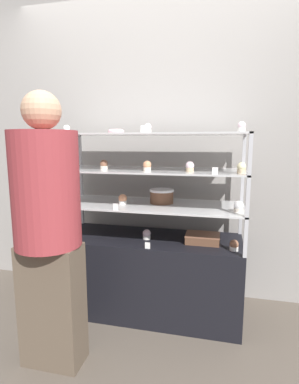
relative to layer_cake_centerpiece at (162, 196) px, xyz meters
The scene contains 28 objects.
ground_plane 0.92m from the layer_cake_centerpiece, 146.31° to the right, with size 20.00×20.00×0.00m, color brown.
back_wall 0.53m from the layer_cake_centerpiece, 102.98° to the left, with size 8.00×0.05×2.60m.
display_base 0.62m from the layer_cake_centerpiece, 146.31° to the right, with size 1.38×0.53×0.60m.
display_riser_lower 0.12m from the layer_cake_centerpiece, 146.31° to the right, with size 1.38×0.53×0.26m.
display_riser_middle 0.22m from the layer_cake_centerpiece, 146.31° to the right, with size 1.38×0.53×0.26m.
display_riser_upper 0.46m from the layer_cake_centerpiece, 146.31° to the right, with size 1.38×0.53×0.26m.
layer_cake_centerpiece is the anchor object (origin of this frame).
sheet_cake_frosted 0.43m from the layer_cake_centerpiece, 14.79° to the right, with size 0.24×0.17×0.06m.
cupcake_0 0.77m from the layer_cake_centerpiece, behind, with size 0.06×0.06×0.07m.
cupcake_1 0.31m from the layer_cake_centerpiece, 133.34° to the right, with size 0.06×0.06×0.07m.
cupcake_2 0.63m from the layer_cake_centerpiece, 20.36° to the right, with size 0.06×0.06×0.07m.
price_tag_0 0.42m from the layer_cake_centerpiece, 97.13° to the right, with size 0.04×0.00×0.04m.
cupcake_3 0.71m from the layer_cake_centerpiece, behind, with size 0.06×0.06×0.07m.
cupcake_4 0.30m from the layer_cake_centerpiece, 160.16° to the right, with size 0.06×0.06×0.07m.
cupcake_5 0.58m from the layer_cake_centerpiece, 16.99° to the right, with size 0.06×0.06×0.07m.
price_tag_1 0.40m from the layer_cake_centerpiece, 131.17° to the right, with size 0.04×0.00×0.04m.
cupcake_6 0.78m from the layer_cake_centerpiece, 166.38° to the right, with size 0.06×0.06×0.07m.
cupcake_7 0.49m from the layer_cake_centerpiece, 162.09° to the right, with size 0.06×0.06×0.07m.
cupcake_8 0.30m from the layer_cake_centerpiece, 111.84° to the right, with size 0.06×0.06×0.07m.
cupcake_9 0.36m from the layer_cake_centerpiece, 35.30° to the right, with size 0.06×0.06×0.07m.
cupcake_10 0.63m from the layer_cake_centerpiece, 17.93° to the right, with size 0.06×0.06×0.07m.
price_tag_2 0.54m from the layer_cake_centerpiece, 37.32° to the right, with size 0.04×0.00×0.04m.
cupcake_11 0.88m from the layer_cake_centerpiece, behind, with size 0.05×0.05×0.07m.
cupcake_12 0.53m from the layer_cake_centerpiece, 114.63° to the right, with size 0.05×0.05×0.07m.
cupcake_13 0.76m from the layer_cake_centerpiece, 19.94° to the right, with size 0.05×0.05×0.07m.
price_tag_3 0.58m from the layer_cake_centerpiece, 102.03° to the right, with size 0.04×0.00×0.04m.
donut_glazed 0.60m from the layer_cake_centerpiece, behind, with size 0.12×0.12×0.04m.
customer_figure 0.90m from the layer_cake_centerpiece, 124.88° to the right, with size 0.37×0.37×1.59m.
Camera 1 is at (0.51, -2.14, 1.32)m, focal length 28.00 mm.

